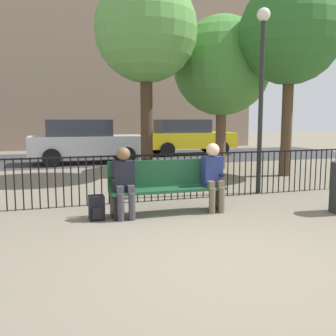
# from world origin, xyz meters

# --- Properties ---
(ground_plane) EXTENTS (80.00, 80.00, 0.00)m
(ground_plane) POSITION_xyz_m (0.00, 0.00, 0.00)
(ground_plane) COLOR #706656
(park_bench) EXTENTS (2.01, 0.45, 0.92)m
(park_bench) POSITION_xyz_m (0.00, 2.35, 0.50)
(park_bench) COLOR #194728
(park_bench) RESTS_ON ground
(seated_person_0) EXTENTS (0.34, 0.39, 1.18)m
(seated_person_0) POSITION_xyz_m (-0.78, 2.21, 0.67)
(seated_person_0) COLOR #3D3D42
(seated_person_0) RESTS_ON ground
(seated_person_1) EXTENTS (0.34, 0.39, 1.21)m
(seated_person_1) POSITION_xyz_m (0.82, 2.21, 0.69)
(seated_person_1) COLOR brown
(seated_person_1) RESTS_ON ground
(backpack) EXTENTS (0.24, 0.28, 0.40)m
(backpack) POSITION_xyz_m (-1.23, 2.24, 0.20)
(backpack) COLOR black
(backpack) RESTS_ON ground
(fence_railing) EXTENTS (9.01, 0.03, 0.95)m
(fence_railing) POSITION_xyz_m (-0.02, 3.29, 0.56)
(fence_railing) COLOR black
(fence_railing) RESTS_ON ground
(tree_0) EXTENTS (2.83, 2.83, 5.46)m
(tree_0) POSITION_xyz_m (0.73, 6.50, 4.01)
(tree_0) COLOR #422D1E
(tree_0) RESTS_ON ground
(tree_1) EXTENTS (3.17, 3.17, 4.91)m
(tree_1) POSITION_xyz_m (3.51, 7.49, 3.31)
(tree_1) COLOR brown
(tree_1) RESTS_ON ground
(tree_2) EXTENTS (2.87, 2.87, 5.46)m
(tree_2) POSITION_xyz_m (4.61, 5.47, 4.00)
(tree_2) COLOR #4C3823
(tree_2) RESTS_ON ground
(lamp_post) EXTENTS (0.28, 0.28, 3.95)m
(lamp_post) POSITION_xyz_m (2.49, 3.43, 2.59)
(lamp_post) COLOR black
(lamp_post) RESTS_ON ground
(street_surface) EXTENTS (24.00, 6.00, 0.01)m
(street_surface) POSITION_xyz_m (0.00, 12.00, 0.00)
(street_surface) COLOR #333335
(street_surface) RESTS_ON ground
(parked_car_0) EXTENTS (4.20, 1.94, 1.62)m
(parked_car_0) POSITION_xyz_m (4.19, 12.50, 0.84)
(parked_car_0) COLOR yellow
(parked_car_0) RESTS_ON ground
(parked_car_1) EXTENTS (4.20, 1.94, 1.62)m
(parked_car_1) POSITION_xyz_m (-0.63, 10.38, 0.84)
(parked_car_1) COLOR #B7B7BC
(parked_car_1) RESTS_ON ground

